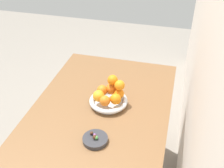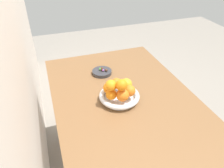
% 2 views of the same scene
% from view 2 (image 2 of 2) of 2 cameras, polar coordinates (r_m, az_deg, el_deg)
% --- Properties ---
extents(dining_table, '(1.10, 0.76, 0.74)m').
position_cam_2_polar(dining_table, '(1.27, 2.86, -6.19)').
color(dining_table, brown).
rests_on(dining_table, ground_plane).
extents(fruit_bowl, '(0.22, 0.22, 0.04)m').
position_cam_2_polar(fruit_bowl, '(1.17, 1.92, -3.31)').
color(fruit_bowl, silver).
rests_on(fruit_bowl, dining_table).
extents(candy_dish, '(0.12, 0.12, 0.02)m').
position_cam_2_polar(candy_dish, '(1.40, -2.66, 3.13)').
color(candy_dish, '#333338').
rests_on(candy_dish, dining_table).
extents(orange_0, '(0.06, 0.06, 0.06)m').
position_cam_2_polar(orange_0, '(1.15, -0.88, -0.91)').
color(orange_0, orange).
rests_on(orange_0, fruit_bowl).
extents(orange_1, '(0.06, 0.06, 0.06)m').
position_cam_2_polar(orange_1, '(1.10, -0.20, -2.74)').
color(orange_1, orange).
rests_on(orange_1, fruit_bowl).
extents(orange_2, '(0.07, 0.07, 0.07)m').
position_cam_2_polar(orange_2, '(1.09, 2.80, -2.94)').
color(orange_2, orange).
rests_on(orange_2, fruit_bowl).
extents(orange_3, '(0.06, 0.06, 0.06)m').
position_cam_2_polar(orange_3, '(1.13, 4.62, -1.77)').
color(orange_3, orange).
rests_on(orange_3, fruit_bowl).
extents(orange_4, '(0.07, 0.07, 0.07)m').
position_cam_2_polar(orange_4, '(1.17, 3.79, -0.20)').
color(orange_4, orange).
rests_on(orange_4, fruit_bowl).
extents(orange_5, '(0.06, 0.06, 0.06)m').
position_cam_2_polar(orange_5, '(1.18, 1.19, 0.16)').
color(orange_5, orange).
rests_on(orange_5, fruit_bowl).
extents(orange_6, '(0.06, 0.06, 0.06)m').
position_cam_2_polar(orange_6, '(1.06, 2.53, -0.28)').
color(orange_6, orange).
rests_on(orange_6, orange_2).
extents(orange_7, '(0.06, 0.06, 0.06)m').
position_cam_2_polar(orange_7, '(1.07, -0.31, -0.35)').
color(orange_7, orange).
rests_on(orange_7, orange_1).
extents(candy_ball_0, '(0.02, 0.02, 0.02)m').
position_cam_2_polar(candy_ball_0, '(1.38, -1.51, 3.61)').
color(candy_ball_0, '#472819').
rests_on(candy_ball_0, candy_dish).
extents(candy_ball_1, '(0.02, 0.02, 0.02)m').
position_cam_2_polar(candy_ball_1, '(1.39, -2.76, 4.00)').
color(candy_ball_1, '#472819').
rests_on(candy_ball_1, candy_dish).
extents(candy_ball_2, '(0.01, 0.01, 0.01)m').
position_cam_2_polar(candy_ball_2, '(1.38, -2.32, 3.60)').
color(candy_ball_2, '#8C4C99').
rests_on(candy_ball_2, candy_dish).
extents(candy_ball_3, '(0.01, 0.01, 0.01)m').
position_cam_2_polar(candy_ball_3, '(1.39, -2.68, 3.76)').
color(candy_ball_3, '#472819').
rests_on(candy_ball_3, candy_dish).
extents(candy_ball_4, '(0.02, 0.02, 0.02)m').
position_cam_2_polar(candy_ball_4, '(1.39, -3.04, 3.92)').
color(candy_ball_4, '#4C9947').
rests_on(candy_ball_4, candy_dish).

